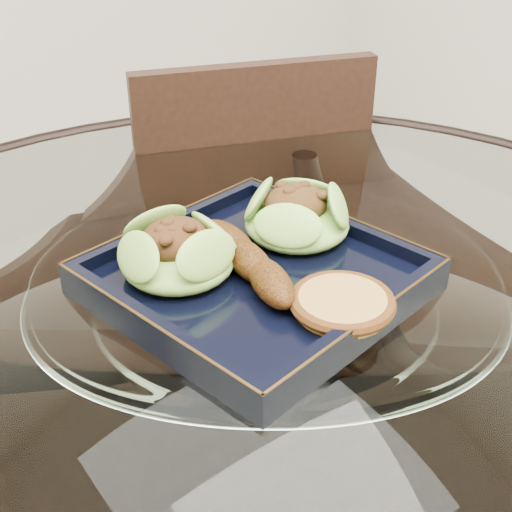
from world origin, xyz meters
TOP-DOWN VIEW (x-y plane):
  - dining_table at (-0.00, -0.00)m, footprint 1.13×1.13m
  - dining_chair at (0.22, 0.27)m, footprint 0.48×0.48m
  - navy_plate at (0.02, 0.04)m, footprint 0.31×0.31m
  - lettuce_wrap_left at (-0.04, 0.09)m, footprint 0.14×0.14m
  - lettuce_wrap_right at (0.10, 0.08)m, footprint 0.14×0.14m
  - roasted_plantain at (0.01, 0.05)m, footprint 0.06×0.17m
  - crumb_patty at (0.04, -0.06)m, footprint 0.11×0.11m

SIDE VIEW (x-z plane):
  - dining_chair at x=0.22m, z-range 0.05..0.92m
  - dining_table at x=0.00m, z-range 0.21..0.98m
  - navy_plate at x=0.02m, z-range 0.76..0.78m
  - crumb_patty at x=0.04m, z-range 0.78..0.80m
  - roasted_plantain at x=0.01m, z-range 0.78..0.81m
  - lettuce_wrap_left at x=-0.04m, z-range 0.78..0.82m
  - lettuce_wrap_right at x=0.10m, z-range 0.78..0.82m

